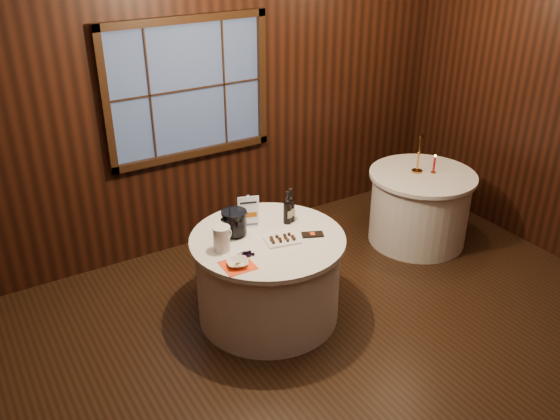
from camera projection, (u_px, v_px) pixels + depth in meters
ground at (336, 384)px, 4.42m from camera, size 6.00×6.00×0.00m
back_wall at (188, 100)px, 5.60m from camera, size 6.00×0.10×3.00m
main_table at (268, 277)px, 5.00m from camera, size 1.28×1.28×0.77m
side_table at (419, 207)px, 6.16m from camera, size 1.08×1.08×0.77m
sign_stand at (249, 215)px, 4.96m from camera, size 0.17×0.13×0.29m
port_bottle_left at (287, 210)px, 4.99m from camera, size 0.07×0.08×0.29m
port_bottle_right at (291, 207)px, 5.02m from camera, size 0.07×0.08×0.30m
ice_bucket at (234, 223)px, 4.81m from camera, size 0.21×0.21×0.22m
chocolate_plate at (282, 240)px, 4.76m from camera, size 0.30×0.23×0.04m
chocolate_box at (313, 234)px, 4.85m from camera, size 0.20×0.15×0.01m
grape_bunch at (247, 253)px, 4.57m from camera, size 0.17×0.10×0.04m
glass_pitcher at (222, 238)px, 4.61m from camera, size 0.19×0.14×0.20m
orange_napkin at (238, 265)px, 4.45m from camera, size 0.24×0.24×0.00m
cracker_bowl at (238, 263)px, 4.44m from camera, size 0.21×0.21×0.04m
brass_candlestick at (418, 159)px, 5.95m from camera, size 0.11×0.11×0.40m
red_candle at (434, 166)px, 5.95m from camera, size 0.05×0.05×0.20m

